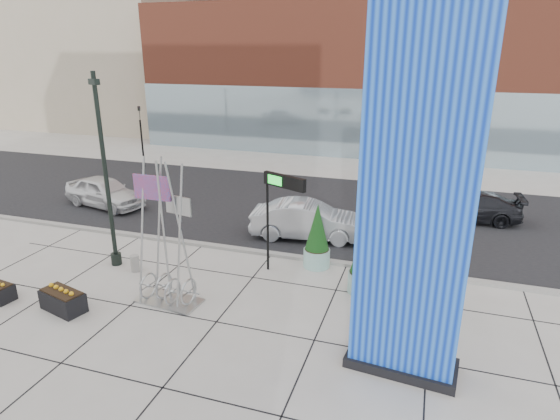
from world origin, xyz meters
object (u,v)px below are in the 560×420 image
(overhead_street_sign, at_px, (285,188))
(lamp_post, at_px, (108,191))
(concrete_bollard, at_px, (135,263))
(car_white_west, at_px, (105,192))
(car_silver_mid, at_px, (308,221))
(blue_pylon, at_px, (417,204))
(public_art_sculpture, at_px, (167,267))

(overhead_street_sign, bearing_deg, lamp_post, -143.77)
(lamp_post, xyz_separation_m, concrete_bollard, (1.01, -0.28, -2.56))
(overhead_street_sign, relative_size, car_white_west, 0.83)
(overhead_street_sign, bearing_deg, car_silver_mid, 114.19)
(overhead_street_sign, bearing_deg, car_white_west, -177.32)
(car_silver_mid, bearing_deg, car_white_west, 77.51)
(blue_pylon, height_order, lamp_post, blue_pylon)
(lamp_post, xyz_separation_m, public_art_sculpture, (3.33, -1.81, -1.63))
(car_white_west, distance_m, car_silver_mid, 10.97)
(overhead_street_sign, height_order, car_silver_mid, overhead_street_sign)
(car_silver_mid, bearing_deg, concrete_bollard, 126.16)
(lamp_post, bearing_deg, car_silver_mid, 37.33)
(blue_pylon, height_order, overhead_street_sign, blue_pylon)
(blue_pylon, bearing_deg, concrete_bollard, 170.75)
(public_art_sculpture, xyz_separation_m, concrete_bollard, (-2.32, 1.53, -0.93))
(lamp_post, distance_m, car_white_west, 7.64)
(public_art_sculpture, relative_size, car_white_west, 1.05)
(blue_pylon, relative_size, concrete_bollard, 14.70)
(blue_pylon, bearing_deg, lamp_post, 170.72)
(lamp_post, bearing_deg, car_white_west, 130.27)
(car_white_west, bearing_deg, lamp_post, -126.94)
(overhead_street_sign, xyz_separation_m, car_silver_mid, (-0.02, 3.35, -2.40))
(car_silver_mid, bearing_deg, blue_pylon, -157.38)
(lamp_post, height_order, concrete_bollard, lamp_post)
(public_art_sculpture, xyz_separation_m, overhead_street_sign, (2.88, 3.17, 1.95))
(lamp_post, xyz_separation_m, car_silver_mid, (6.18, 4.72, -2.08))
(lamp_post, distance_m, concrete_bollard, 2.77)
(car_white_west, relative_size, car_silver_mid, 0.94)
(blue_pylon, bearing_deg, car_silver_mid, 126.31)
(concrete_bollard, relative_size, car_silver_mid, 0.13)
(blue_pylon, height_order, concrete_bollard, blue_pylon)
(blue_pylon, bearing_deg, overhead_street_sign, 142.22)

